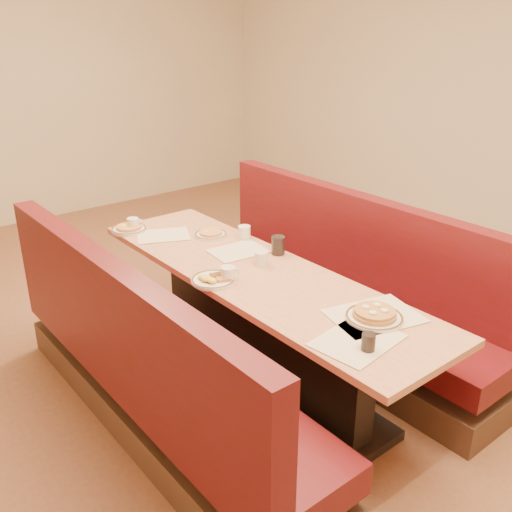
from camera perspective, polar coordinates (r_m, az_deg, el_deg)
ground at (r=3.70m, az=0.08°, el=-12.26°), size 8.00×8.00×0.00m
room_envelope at (r=3.04m, az=0.10°, el=19.13°), size 6.04×8.04×2.82m
diner_table at (r=3.50m, az=0.08°, el=-7.24°), size 0.70×2.50×0.75m
booth_left at (r=3.17m, az=-10.49°, el=-11.49°), size 0.55×2.50×1.05m
booth_right at (r=3.95m, az=8.39°, el=-3.99°), size 0.55×2.50×1.05m
placemat_near_left at (r=2.69m, az=10.11°, el=-8.27°), size 0.43×0.35×0.00m
placemat_near_right at (r=2.91m, az=11.73°, el=-5.86°), size 0.51×0.43×0.00m
placemat_far_left at (r=3.93m, az=-9.28°, el=2.06°), size 0.43×0.38×0.00m
placemat_far_right at (r=3.62m, az=-1.79°, el=0.52°), size 0.37×0.29×0.00m
pancake_plate at (r=2.87m, az=11.75°, el=-5.85°), size 0.29×0.29×0.06m
eggs_plate at (r=3.21m, az=-4.33°, el=-2.34°), size 0.25×0.25×0.05m
extra_plate_mid at (r=3.88m, az=-4.56°, el=2.21°), size 0.22×0.22×0.04m
extra_plate_far at (r=4.06m, az=-12.60°, el=2.69°), size 0.25×0.25×0.05m
coffee_mug_a at (r=3.41m, az=0.55°, el=-0.21°), size 0.11×0.08×0.08m
coffee_mug_b at (r=3.20m, az=-2.76°, el=-1.80°), size 0.12×0.08×0.09m
coffee_mug_c at (r=3.82m, az=-1.15°, el=2.43°), size 0.11×0.08×0.09m
coffee_mug_d at (r=4.07m, az=-12.16°, el=3.16°), size 0.11×0.08×0.09m
soda_tumbler_near at (r=2.60m, az=11.17°, el=-8.47°), size 0.06×0.06×0.09m
soda_tumbler_mid at (r=3.56m, az=2.23°, el=1.08°), size 0.09×0.09×0.12m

